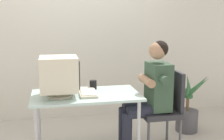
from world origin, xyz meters
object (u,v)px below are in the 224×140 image
desk (86,100)px  person_seated (150,92)px  potted_plant (187,107)px  crt_monitor (59,74)px  office_chair (165,106)px  keyboard (88,92)px  desk_mug (93,85)px

desk → person_seated: size_ratio=0.91×
desk → potted_plant: potted_plant is taller
crt_monitor → potted_plant: crt_monitor is taller
desk → office_chair: 0.93m
keyboard → desk_mug: 0.20m
desk_mug → person_seated: bearing=-14.7°
crt_monitor → person_seated: size_ratio=0.33×
crt_monitor → person_seated: 1.03m
person_seated → potted_plant: (0.68, 0.42, -0.35)m
keyboard → office_chair: (0.89, 0.02, -0.22)m
desk → keyboard: (0.02, 0.02, 0.08)m
potted_plant → keyboard: bearing=-162.5°
crt_monitor → desk_mug: size_ratio=4.08×
person_seated → office_chair: bearing=0.0°
desk → office_chair: (0.92, 0.04, -0.13)m
potted_plant → desk_mug: size_ratio=8.18×
desk → desk_mug: 0.25m
crt_monitor → office_chair: 1.27m
desk → person_seated: bearing=2.8°
desk → potted_plant: 1.51m
desk → potted_plant: size_ratio=1.38×
office_chair → potted_plant: office_chair is taller
crt_monitor → keyboard: size_ratio=0.98×
keyboard → office_chair: size_ratio=0.46×
keyboard → desk_mug: size_ratio=4.16×
keyboard → crt_monitor: bearing=-168.0°
crt_monitor → potted_plant: (1.68, 0.50, -0.61)m
desk → person_seated: 0.73m
crt_monitor → office_chair: bearing=3.9°
desk → office_chair: size_ratio=1.25×
potted_plant → desk: bearing=-162.1°
keyboard → desk: bearing=-143.1°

